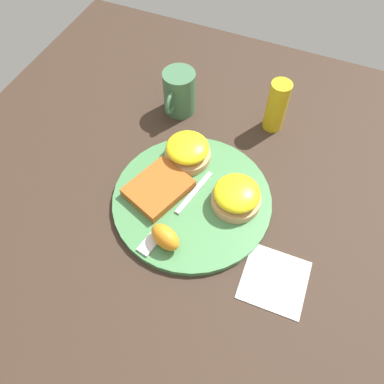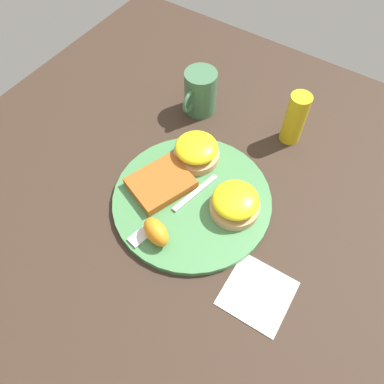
% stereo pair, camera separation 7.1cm
% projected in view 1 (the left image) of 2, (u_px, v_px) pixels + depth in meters
% --- Properties ---
extents(ground_plane, '(1.10, 1.10, 0.00)m').
position_uv_depth(ground_plane, '(192.00, 201.00, 0.74)').
color(ground_plane, '#38281E').
extents(plate, '(0.31, 0.31, 0.01)m').
position_uv_depth(plate, '(192.00, 200.00, 0.73)').
color(plate, '#47844C').
rests_on(plate, ground_plane).
extents(sandwich_benedict_left, '(0.09, 0.09, 0.05)m').
position_uv_depth(sandwich_benedict_left, '(237.00, 196.00, 0.70)').
color(sandwich_benedict_left, tan).
rests_on(sandwich_benedict_left, plate).
extents(sandwich_benedict_right, '(0.09, 0.09, 0.05)m').
position_uv_depth(sandwich_benedict_right, '(188.00, 151.00, 0.76)').
color(sandwich_benedict_right, tan).
rests_on(sandwich_benedict_right, plate).
extents(hashbrown_patty, '(0.14, 0.13, 0.02)m').
position_uv_depth(hashbrown_patty, '(158.00, 188.00, 0.73)').
color(hashbrown_patty, '#AA561E').
rests_on(hashbrown_patty, plate).
extents(orange_wedge, '(0.05, 0.07, 0.04)m').
position_uv_depth(orange_wedge, '(165.00, 237.00, 0.66)').
color(orange_wedge, orange).
rests_on(orange_wedge, plate).
extents(fork, '(0.21, 0.06, 0.00)m').
position_uv_depth(fork, '(173.00, 216.00, 0.70)').
color(fork, silver).
rests_on(fork, plate).
extents(cup, '(0.10, 0.07, 0.10)m').
position_uv_depth(cup, '(179.00, 93.00, 0.83)').
color(cup, '#42704C').
rests_on(cup, ground_plane).
extents(napkin, '(0.11, 0.11, 0.00)m').
position_uv_depth(napkin, '(274.00, 280.00, 0.65)').
color(napkin, white).
rests_on(napkin, ground_plane).
extents(condiment_bottle, '(0.04, 0.04, 0.12)m').
position_uv_depth(condiment_bottle, '(277.00, 106.00, 0.80)').
color(condiment_bottle, gold).
rests_on(condiment_bottle, ground_plane).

